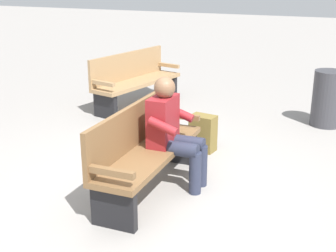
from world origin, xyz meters
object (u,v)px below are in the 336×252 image
bench_near (144,149)px  person_seated (173,130)px  bench_far (135,79)px  trash_bin (328,99)px  backpack (203,133)px

bench_near → person_seated: person_seated is taller
bench_near → bench_far: bearing=-152.0°
bench_near → trash_bin: bench_near is taller
person_seated → trash_bin: bearing=153.3°
person_seated → backpack: (-1.07, -0.02, -0.40)m
backpack → bench_far: bench_far is taller
trash_bin → backpack: bearing=-39.4°
bench_near → backpack: (-1.29, 0.21, -0.23)m
person_seated → bench_far: person_seated is taller
person_seated → backpack: 1.14m
person_seated → bench_far: size_ratio=0.63×
backpack → bench_far: (-1.49, -1.72, 0.23)m
bench_far → person_seated: bearing=47.3°
bench_near → person_seated: 0.36m
trash_bin → person_seated: bearing=-26.2°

